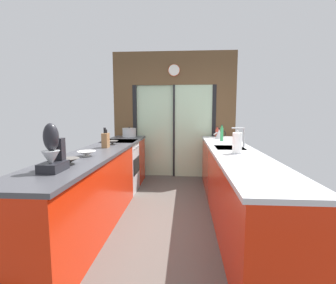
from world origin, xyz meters
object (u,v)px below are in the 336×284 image
(mixing_bowl_near, at_px, (69,161))
(stand_mixer, at_px, (53,153))
(mixing_bowl_far, at_px, (112,142))
(kettle, at_px, (219,134))
(paper_towel_roll, at_px, (237,143))
(oven_range, at_px, (120,166))
(mixing_bowl_mid, at_px, (87,153))
(stock_pot, at_px, (129,132))
(knife_block, at_px, (106,140))
(soap_bottle_near, at_px, (222,134))
(soap_bottle_far, at_px, (217,133))

(mixing_bowl_near, relative_size, stand_mixer, 0.48)
(mixing_bowl_far, height_order, kettle, kettle)
(paper_towel_roll, bearing_deg, oven_range, 145.92)
(mixing_bowl_near, distance_m, mixing_bowl_mid, 0.44)
(mixing_bowl_mid, distance_m, mixing_bowl_far, 1.03)
(mixing_bowl_near, distance_m, stock_pot, 2.66)
(knife_block, height_order, soap_bottle_near, knife_block)
(mixing_bowl_mid, distance_m, soap_bottle_far, 2.92)
(mixing_bowl_far, relative_size, soap_bottle_near, 0.64)
(stand_mixer, xyz_separation_m, paper_towel_roll, (1.78, 1.05, -0.03))
(mixing_bowl_mid, height_order, kettle, kettle)
(soap_bottle_far, bearing_deg, soap_bottle_near, -90.00)
(knife_block, xyz_separation_m, stand_mixer, (0.00, -1.43, 0.05))
(mixing_bowl_mid, bearing_deg, stock_pot, 90.00)
(stock_pot, relative_size, soap_bottle_near, 0.97)
(mixing_bowl_near, relative_size, kettle, 0.85)
(mixing_bowl_far, distance_m, kettle, 2.03)
(knife_block, xyz_separation_m, stock_pot, (0.00, 1.52, -0.02))
(kettle, xyz_separation_m, soap_bottle_far, (-0.00, 0.32, -0.00))
(mixing_bowl_mid, bearing_deg, stand_mixer, -90.00)
(knife_block, distance_m, stock_pot, 1.52)
(stand_mixer, bearing_deg, mixing_bowl_near, 90.00)
(oven_range, distance_m, mixing_bowl_mid, 1.62)
(oven_range, relative_size, stock_pot, 3.33)
(mixing_bowl_near, bearing_deg, oven_range, 90.53)
(oven_range, bearing_deg, mixing_bowl_near, -89.47)
(stand_mixer, bearing_deg, oven_range, 90.47)
(mixing_bowl_far, bearing_deg, kettle, 28.48)
(oven_range, distance_m, knife_block, 1.01)
(paper_towel_roll, bearing_deg, stand_mixer, -149.41)
(stock_pot, xyz_separation_m, soap_bottle_far, (1.78, 0.10, -0.00))
(knife_block, distance_m, stand_mixer, 1.44)
(oven_range, height_order, soap_bottle_far, soap_bottle_far)
(mixing_bowl_mid, distance_m, soap_bottle_near, 2.42)
(soap_bottle_near, height_order, soap_bottle_far, soap_bottle_near)
(stand_mixer, bearing_deg, knife_block, 90.00)
(knife_block, bearing_deg, mixing_bowl_near, -90.00)
(mixing_bowl_near, bearing_deg, mixing_bowl_mid, 90.00)
(mixing_bowl_far, relative_size, stock_pot, 0.66)
(oven_range, xyz_separation_m, stand_mixer, (0.02, -2.27, 0.63))
(oven_range, relative_size, mixing_bowl_far, 5.06)
(oven_range, relative_size, mixing_bowl_near, 4.56)
(mixing_bowl_mid, bearing_deg, soap_bottle_near, 42.72)
(stand_mixer, bearing_deg, soap_bottle_near, 53.15)
(stock_pot, bearing_deg, mixing_bowl_near, -90.00)
(mixing_bowl_near, distance_m, kettle, 3.02)
(mixing_bowl_far, height_order, soap_bottle_far, soap_bottle_far)
(mixing_bowl_far, bearing_deg, stock_pot, 90.00)
(mixing_bowl_far, xyz_separation_m, kettle, (1.78, 0.97, 0.06))
(soap_bottle_near, distance_m, soap_bottle_far, 0.67)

